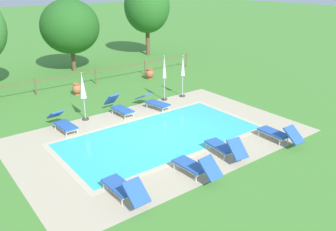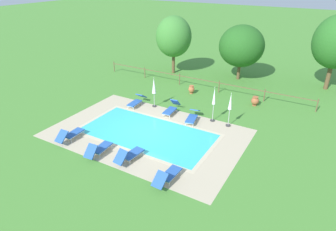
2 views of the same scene
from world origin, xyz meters
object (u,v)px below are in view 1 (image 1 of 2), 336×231
at_px(sun_lounger_north_end, 196,166).
at_px(sun_lounger_south_far, 119,107).
at_px(sun_lounger_south_mid, 279,133).
at_px(tree_west_mid, 70,27).
at_px(sun_lounger_north_mid, 124,188).
at_px(sun_lounger_south_near_corner, 154,102).
at_px(terracotta_urn_near_fence, 150,73).
at_px(patio_umbrella_closed_row_mid_west, 83,89).
at_px(terracotta_urn_by_tree, 77,89).
at_px(sun_lounger_north_near_steps, 225,147).
at_px(patio_umbrella_closed_row_mid_east, 164,72).
at_px(patio_umbrella_closed_row_west, 183,70).
at_px(sun_lounger_north_far, 63,122).
at_px(tree_centre, 147,6).

relative_size(sun_lounger_north_end, sun_lounger_south_far, 1.00).
height_order(sun_lounger_south_mid, tree_west_mid, tree_west_mid).
xyz_separation_m(sun_lounger_north_mid, sun_lounger_south_near_corner, (5.42, 6.06, -0.02)).
bearing_deg(terracotta_urn_near_fence, tree_west_mid, 119.83).
bearing_deg(sun_lounger_south_mid, patio_umbrella_closed_row_mid_west, 126.90).
bearing_deg(terracotta_urn_by_tree, sun_lounger_south_far, -84.24).
distance_m(terracotta_urn_near_fence, terracotta_urn_by_tree, 5.36).
distance_m(patio_umbrella_closed_row_mid_west, tree_west_mid, 10.26).
distance_m(sun_lounger_north_mid, sun_lounger_south_near_corner, 8.13).
xyz_separation_m(terracotta_urn_near_fence, terracotta_urn_by_tree, (-5.35, -0.24, -0.01)).
distance_m(sun_lounger_north_near_steps, sun_lounger_south_mid, 2.76).
distance_m(sun_lounger_north_near_steps, patio_umbrella_closed_row_mid_east, 7.14).
bearing_deg(patio_umbrella_closed_row_mid_west, patio_umbrella_closed_row_west, -1.25).
distance_m(sun_lounger_south_far, patio_umbrella_closed_row_mid_east, 3.36).
distance_m(sun_lounger_north_near_steps, terracotta_urn_by_tree, 10.64).
xyz_separation_m(sun_lounger_north_mid, terracotta_urn_near_fence, (8.47, 10.83, 0.02)).
relative_size(sun_lounger_north_far, patio_umbrella_closed_row_mid_west, 0.87).
bearing_deg(tree_west_mid, sun_lounger_north_mid, -108.33).
distance_m(sun_lounger_north_near_steps, patio_umbrella_closed_row_mid_west, 7.30).
distance_m(sun_lounger_north_far, terracotta_urn_by_tree, 5.07).
xyz_separation_m(sun_lounger_south_mid, patio_umbrella_closed_row_mid_east, (-0.59, 7.19, 1.25)).
bearing_deg(sun_lounger_south_far, tree_centre, 49.89).
relative_size(sun_lounger_north_mid, sun_lounger_north_far, 0.97).
bearing_deg(terracotta_urn_near_fence, sun_lounger_north_near_steps, -110.12).
relative_size(sun_lounger_south_near_corner, sun_lounger_south_mid, 1.07).
bearing_deg(sun_lounger_north_end, sun_lounger_north_near_steps, 12.19).
xyz_separation_m(sun_lounger_south_far, patio_umbrella_closed_row_mid_east, (3.10, 0.34, 1.24)).
relative_size(terracotta_urn_near_fence, tree_centre, 0.11).
relative_size(patio_umbrella_closed_row_west, terracotta_urn_near_fence, 3.32).
bearing_deg(terracotta_urn_near_fence, sun_lounger_south_near_corner, -122.56).
relative_size(patio_umbrella_closed_row_west, tree_west_mid, 0.47).
relative_size(sun_lounger_north_near_steps, patio_umbrella_closed_row_mid_east, 0.79).
xyz_separation_m(sun_lounger_north_near_steps, tree_centre, (8.44, 17.52, 3.76)).
xyz_separation_m(sun_lounger_north_end, sun_lounger_south_near_corner, (2.77, 6.43, -0.03)).
bearing_deg(sun_lounger_north_far, terracotta_urn_near_fence, 30.03).
height_order(sun_lounger_north_far, terracotta_urn_by_tree, sun_lounger_north_far).
xyz_separation_m(sun_lounger_south_mid, patio_umbrella_closed_row_mid_west, (-5.39, 7.18, 1.21)).
height_order(sun_lounger_south_far, terracotta_urn_near_fence, sun_lounger_south_far).
bearing_deg(tree_centre, terracotta_urn_near_fence, -123.66).
xyz_separation_m(sun_lounger_north_far, patio_umbrella_closed_row_mid_east, (6.12, 0.50, 1.26)).
bearing_deg(sun_lounger_north_far, sun_lounger_south_mid, -44.92).
bearing_deg(tree_west_mid, patio_umbrella_closed_row_mid_east, -82.41).
relative_size(sun_lounger_north_mid, sun_lounger_south_far, 1.02).
xyz_separation_m(patio_umbrella_closed_row_west, tree_centre, (5.11, 10.97, 2.56)).
relative_size(sun_lounger_north_near_steps, terracotta_urn_near_fence, 2.73).
distance_m(sun_lounger_north_near_steps, tree_west_mid, 16.45).
bearing_deg(sun_lounger_north_end, terracotta_urn_near_fence, 62.54).
distance_m(sun_lounger_north_mid, patio_umbrella_closed_row_mid_east, 9.54).
bearing_deg(tree_west_mid, terracotta_urn_near_fence, -60.17).
bearing_deg(sun_lounger_north_near_steps, patio_umbrella_closed_row_west, 63.11).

